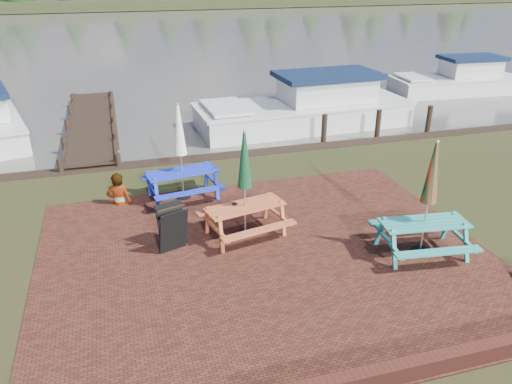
{
  "coord_description": "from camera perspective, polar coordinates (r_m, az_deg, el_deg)",
  "views": [
    {
      "loc": [
        -2.61,
        -7.19,
        5.43
      ],
      "look_at": [
        0.07,
        2.06,
        1.0
      ],
      "focal_mm": 35.0,
      "sensor_mm": 36.0,
      "label": 1
    }
  ],
  "objects": [
    {
      "name": "picnic_table_blue",
      "position": [
        12.45,
        -8.49,
        2.85
      ],
      "size": [
        1.96,
        1.8,
        2.43
      ],
      "rotation": [
        0.0,
        0.0,
        0.15
      ],
      "color": "#192DC2",
      "rests_on": "ground"
    },
    {
      "name": "jetty",
      "position": [
        19.24,
        -18.29,
        7.42
      ],
      "size": [
        1.76,
        9.08,
        1.0
      ],
      "color": "black",
      "rests_on": "ground"
    },
    {
      "name": "ground",
      "position": [
        9.38,
        3.15,
        -10.72
      ],
      "size": [
        120.0,
        120.0,
        0.0
      ],
      "primitive_type": "plane",
      "color": "black",
      "rests_on": "ground"
    },
    {
      "name": "paving",
      "position": [
        10.16,
        1.31,
        -7.54
      ],
      "size": [
        9.0,
        7.5,
        0.02
      ],
      "primitive_type": "cube",
      "color": "#391812",
      "rests_on": "ground"
    },
    {
      "name": "picnic_table_red",
      "position": [
        10.61,
        -1.27,
        -1.02
      ],
      "size": [
        1.98,
        1.84,
        2.36
      ],
      "rotation": [
        0.0,
        0.0,
        0.21
      ],
      "color": "#BB5930",
      "rests_on": "ground"
    },
    {
      "name": "boat_near",
      "position": [
        18.97,
        5.9,
        9.34
      ],
      "size": [
        8.09,
        3.13,
        2.16
      ],
      "rotation": [
        0.0,
        0.0,
        1.62
      ],
      "color": "silver",
      "rests_on": "ground"
    },
    {
      "name": "picnic_table_teal",
      "position": [
        10.46,
        18.79,
        -2.72
      ],
      "size": [
        1.91,
        1.74,
        2.42
      ],
      "rotation": [
        0.0,
        0.0,
        -0.12
      ],
      "color": "teal",
      "rests_on": "ground"
    },
    {
      "name": "brick_wall",
      "position": [
        8.56,
        23.15,
        -15.79
      ],
      "size": [
        6.21,
        1.79,
        0.3
      ],
      "color": "#4C1E16",
      "rests_on": "ground"
    },
    {
      "name": "water",
      "position": [
        44.6,
        -13.24,
        17.11
      ],
      "size": [
        120.0,
        60.0,
        0.02
      ],
      "primitive_type": "cube",
      "color": "#46423C",
      "rests_on": "ground"
    },
    {
      "name": "person",
      "position": [
        12.44,
        -15.69,
        2.02
      ],
      "size": [
        0.69,
        0.55,
        1.66
      ],
      "primitive_type": "imported",
      "rotation": [
        0.0,
        0.0,
        2.86
      ],
      "color": "gray",
      "rests_on": "ground"
    },
    {
      "name": "chalkboard",
      "position": [
        10.38,
        -9.51,
        -4.05
      ],
      "size": [
        0.64,
        0.73,
        0.96
      ],
      "rotation": [
        0.0,
        0.0,
        0.32
      ],
      "color": "black",
      "rests_on": "ground"
    },
    {
      "name": "boat_far",
      "position": [
        25.76,
        22.06,
        11.62
      ],
      "size": [
        6.13,
        2.48,
        1.88
      ],
      "rotation": [
        0.0,
        0.0,
        1.51
      ],
      "color": "silver",
      "rests_on": "ground"
    }
  ]
}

